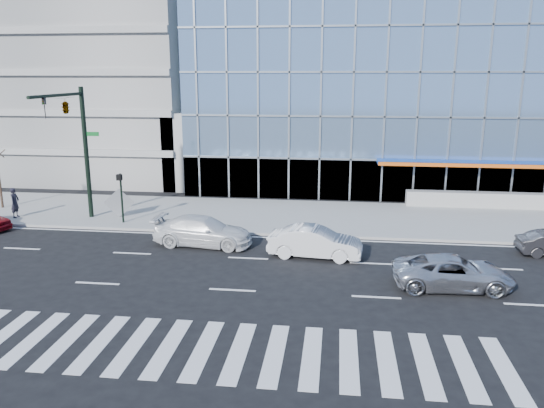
{
  "coord_description": "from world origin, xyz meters",
  "views": [
    {
      "loc": [
        4.23,
        -24.51,
        8.92
      ],
      "look_at": [
        0.82,
        3.0,
        2.06
      ],
      "focal_mm": 35.0,
      "sensor_mm": 36.0,
      "label": 1
    }
  ],
  "objects": [
    {
      "name": "tilted_panel",
      "position": [
        -9.19,
        6.15,
        1.07
      ],
      "size": [
        1.75,
        0.67,
        1.84
      ],
      "primitive_type": "cube",
      "rotation": [
        0.0,
        0.83,
        0.34
      ],
      "color": "gray",
      "rests_on": "sidewalk"
    },
    {
      "name": "ramp_block",
      "position": [
        -6.0,
        18.0,
        3.0
      ],
      "size": [
        6.0,
        8.0,
        6.0
      ],
      "primitive_type": "cube",
      "color": "gray",
      "rests_on": "ground"
    },
    {
      "name": "white_sedan",
      "position": [
        3.27,
        0.64,
        0.76
      ],
      "size": [
        4.77,
        2.07,
        1.52
      ],
      "primitive_type": "imported",
      "rotation": [
        0.0,
        0.0,
        1.47
      ],
      "color": "silver",
      "rests_on": "ground"
    },
    {
      "name": "theatre_building",
      "position": [
        14.0,
        26.0,
        7.5
      ],
      "size": [
        42.0,
        26.0,
        15.0
      ],
      "primitive_type": "cube",
      "color": "#779CC7",
      "rests_on": "ground"
    },
    {
      "name": "traffic_signal",
      "position": [
        -11.0,
        4.57,
        6.16
      ],
      "size": [
        1.14,
        5.74,
        8.0
      ],
      "color": "black",
      "rests_on": "sidewalk"
    },
    {
      "name": "sidewalk",
      "position": [
        0.0,
        8.0,
        0.07
      ],
      "size": [
        120.0,
        8.0,
        0.15
      ],
      "primitive_type": "cube",
      "color": "gray",
      "rests_on": "ground"
    },
    {
      "name": "ground",
      "position": [
        0.0,
        0.0,
        0.0
      ],
      "size": [
        160.0,
        160.0,
        0.0
      ],
      "primitive_type": "plane",
      "color": "black",
      "rests_on": "ground"
    },
    {
      "name": "ped_signal_post",
      "position": [
        -8.5,
        4.94,
        2.14
      ],
      "size": [
        0.3,
        0.33,
        3.0
      ],
      "color": "black",
      "rests_on": "sidewalk"
    },
    {
      "name": "white_suv",
      "position": [
        -2.73,
        1.8,
        0.77
      ],
      "size": [
        5.42,
        2.55,
        1.53
      ],
      "primitive_type": "imported",
      "rotation": [
        0.0,
        0.0,
        1.49
      ],
      "color": "silver",
      "rests_on": "ground"
    },
    {
      "name": "silver_suv",
      "position": [
        9.27,
        -2.59,
        0.7
      ],
      "size": [
        5.12,
        2.55,
        1.39
      ],
      "primitive_type": "imported",
      "rotation": [
        0.0,
        0.0,
        1.62
      ],
      "color": "silver",
      "rests_on": "ground"
    },
    {
      "name": "pedestrian",
      "position": [
        -15.61,
        5.3,
        1.09
      ],
      "size": [
        0.46,
        0.69,
        1.88
      ],
      "primitive_type": "imported",
      "rotation": [
        0.0,
        0.0,
        1.59
      ],
      "color": "black",
      "rests_on": "sidewalk"
    },
    {
      "name": "parking_garage",
      "position": [
        -20.0,
        26.0,
        10.0
      ],
      "size": [
        24.0,
        24.0,
        20.0
      ],
      "primitive_type": "cube",
      "color": "gray",
      "rests_on": "ground"
    }
  ]
}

